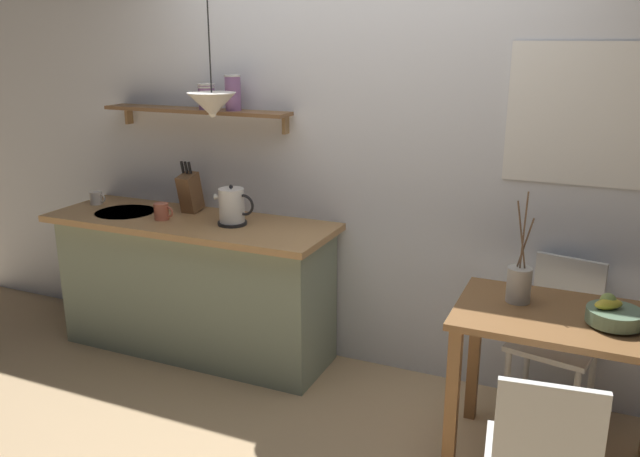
{
  "coord_description": "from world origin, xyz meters",
  "views": [
    {
      "loc": [
        1.28,
        -2.89,
        1.96
      ],
      "look_at": [
        -0.1,
        0.25,
        0.95
      ],
      "focal_mm": 36.44,
      "sensor_mm": 36.0,
      "label": 1
    }
  ],
  "objects_px": {
    "dining_table": "(562,344)",
    "fruit_bowl": "(613,314)",
    "coffee_mug_by_sink": "(162,211)",
    "pendant_lamp": "(212,105)",
    "twig_vase": "(519,283)",
    "dining_chair_far": "(558,332)",
    "electric_kettle": "(232,207)",
    "coffee_mug_spare": "(96,198)",
    "knife_block": "(190,192)"
  },
  "relations": [
    {
      "from": "twig_vase",
      "to": "knife_block",
      "type": "xyz_separation_m",
      "value": [
        -2.08,
        0.38,
        0.16
      ]
    },
    {
      "from": "electric_kettle",
      "to": "coffee_mug_spare",
      "type": "bearing_deg",
      "value": 177.06
    },
    {
      "from": "twig_vase",
      "to": "electric_kettle",
      "type": "height_order",
      "value": "twig_vase"
    },
    {
      "from": "dining_table",
      "to": "twig_vase",
      "type": "height_order",
      "value": "twig_vase"
    },
    {
      "from": "electric_kettle",
      "to": "coffee_mug_by_sink",
      "type": "height_order",
      "value": "electric_kettle"
    },
    {
      "from": "knife_block",
      "to": "dining_chair_far",
      "type": "bearing_deg",
      "value": -0.74
    },
    {
      "from": "fruit_bowl",
      "to": "knife_block",
      "type": "xyz_separation_m",
      "value": [
        -2.48,
        0.49,
        0.2
      ]
    },
    {
      "from": "dining_table",
      "to": "fruit_bowl",
      "type": "height_order",
      "value": "fruit_bowl"
    },
    {
      "from": "fruit_bowl",
      "to": "knife_block",
      "type": "relative_size",
      "value": 0.7
    },
    {
      "from": "coffee_mug_spare",
      "to": "twig_vase",
      "type": "bearing_deg",
      "value": -6.26
    },
    {
      "from": "dining_chair_far",
      "to": "knife_block",
      "type": "bearing_deg",
      "value": 179.26
    },
    {
      "from": "coffee_mug_by_sink",
      "to": "electric_kettle",
      "type": "bearing_deg",
      "value": 9.55
    },
    {
      "from": "dining_table",
      "to": "twig_vase",
      "type": "bearing_deg",
      "value": 161.08
    },
    {
      "from": "twig_vase",
      "to": "knife_block",
      "type": "bearing_deg",
      "value": 169.55
    },
    {
      "from": "dining_chair_far",
      "to": "pendant_lamp",
      "type": "relative_size",
      "value": 1.4
    },
    {
      "from": "dining_table",
      "to": "pendant_lamp",
      "type": "distance_m",
      "value": 2.2
    },
    {
      "from": "dining_table",
      "to": "coffee_mug_by_sink",
      "type": "relative_size",
      "value": 7.23
    },
    {
      "from": "dining_chair_far",
      "to": "coffee_mug_spare",
      "type": "distance_m",
      "value": 2.99
    },
    {
      "from": "fruit_bowl",
      "to": "electric_kettle",
      "type": "xyz_separation_m",
      "value": [
        -2.09,
        0.36,
        0.17
      ]
    },
    {
      "from": "twig_vase",
      "to": "coffee_mug_spare",
      "type": "height_order",
      "value": "twig_vase"
    },
    {
      "from": "dining_table",
      "to": "dining_chair_far",
      "type": "height_order",
      "value": "dining_chair_far"
    },
    {
      "from": "electric_kettle",
      "to": "coffee_mug_spare",
      "type": "xyz_separation_m",
      "value": [
        -1.09,
        0.06,
        -0.07
      ]
    },
    {
      "from": "dining_chair_far",
      "to": "electric_kettle",
      "type": "height_order",
      "value": "electric_kettle"
    },
    {
      "from": "coffee_mug_by_sink",
      "to": "pendant_lamp",
      "type": "relative_size",
      "value": 0.21
    },
    {
      "from": "dining_table",
      "to": "fruit_bowl",
      "type": "bearing_deg",
      "value": -9.87
    },
    {
      "from": "dining_chair_far",
      "to": "coffee_mug_spare",
      "type": "relative_size",
      "value": 7.38
    },
    {
      "from": "dining_chair_far",
      "to": "twig_vase",
      "type": "bearing_deg",
      "value": -117.26
    },
    {
      "from": "electric_kettle",
      "to": "coffee_mug_spare",
      "type": "height_order",
      "value": "electric_kettle"
    },
    {
      "from": "dining_chair_far",
      "to": "knife_block",
      "type": "relative_size",
      "value": 2.62
    },
    {
      "from": "knife_block",
      "to": "pendant_lamp",
      "type": "height_order",
      "value": "pendant_lamp"
    },
    {
      "from": "coffee_mug_spare",
      "to": "dining_table",
      "type": "bearing_deg",
      "value": -7.21
    },
    {
      "from": "coffee_mug_spare",
      "to": "coffee_mug_by_sink",
      "type": "bearing_deg",
      "value": -11.84
    },
    {
      "from": "dining_chair_far",
      "to": "coffee_mug_by_sink",
      "type": "xyz_separation_m",
      "value": [
        -2.32,
        -0.18,
        0.44
      ]
    },
    {
      "from": "dining_table",
      "to": "pendant_lamp",
      "type": "xyz_separation_m",
      "value": [
        -1.96,
        0.24,
        0.97
      ]
    },
    {
      "from": "twig_vase",
      "to": "electric_kettle",
      "type": "xyz_separation_m",
      "value": [
        -1.69,
        0.25,
        0.13
      ]
    },
    {
      "from": "pendant_lamp",
      "to": "dining_table",
      "type": "bearing_deg",
      "value": -7.0
    },
    {
      "from": "dining_table",
      "to": "coffee_mug_spare",
      "type": "xyz_separation_m",
      "value": [
        -2.99,
        0.38,
        0.3
      ]
    },
    {
      "from": "knife_block",
      "to": "coffee_mug_by_sink",
      "type": "height_order",
      "value": "knife_block"
    },
    {
      "from": "twig_vase",
      "to": "pendant_lamp",
      "type": "distance_m",
      "value": 1.9
    },
    {
      "from": "pendant_lamp",
      "to": "coffee_mug_spare",
      "type": "bearing_deg",
      "value": 172.39
    },
    {
      "from": "dining_table",
      "to": "coffee_mug_spare",
      "type": "bearing_deg",
      "value": 172.79
    },
    {
      "from": "dining_chair_far",
      "to": "electric_kettle",
      "type": "bearing_deg",
      "value": -176.77
    },
    {
      "from": "fruit_bowl",
      "to": "electric_kettle",
      "type": "relative_size",
      "value": 0.89
    },
    {
      "from": "fruit_bowl",
      "to": "electric_kettle",
      "type": "height_order",
      "value": "electric_kettle"
    },
    {
      "from": "dining_chair_far",
      "to": "electric_kettle",
      "type": "distance_m",
      "value": 1.94
    },
    {
      "from": "knife_block",
      "to": "pendant_lamp",
      "type": "relative_size",
      "value": 0.54
    },
    {
      "from": "dining_chair_far",
      "to": "electric_kettle",
      "type": "relative_size",
      "value": 3.33
    },
    {
      "from": "fruit_bowl",
      "to": "pendant_lamp",
      "type": "bearing_deg",
      "value": 172.74
    },
    {
      "from": "dining_table",
      "to": "pendant_lamp",
      "type": "height_order",
      "value": "pendant_lamp"
    },
    {
      "from": "dining_chair_far",
      "to": "knife_block",
      "type": "height_order",
      "value": "knife_block"
    }
  ]
}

